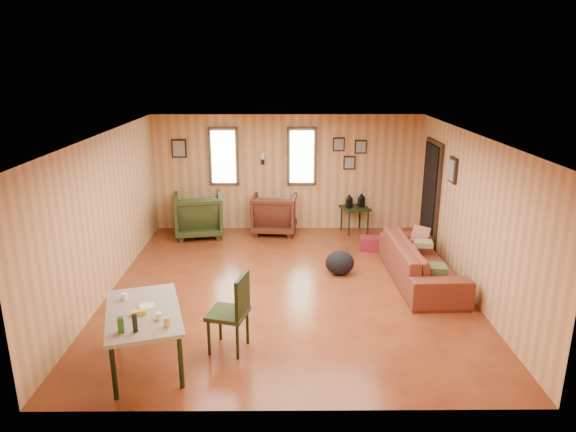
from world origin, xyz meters
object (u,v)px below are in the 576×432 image
(recliner_brown, at_px, (275,211))
(end_table, at_px, (203,216))
(sofa, at_px, (422,255))
(recliner_green, at_px, (199,213))
(dining_table, at_px, (143,316))
(side_table, at_px, (355,206))

(recliner_brown, relative_size, end_table, 1.26)
(end_table, bearing_deg, sofa, -31.05)
(recliner_green, relative_size, dining_table, 0.63)
(recliner_green, bearing_deg, side_table, 173.76)
(recliner_green, height_order, side_table, recliner_green)
(end_table, bearing_deg, recliner_green, -176.45)
(sofa, height_order, recliner_green, recliner_green)
(recliner_green, bearing_deg, recliner_brown, 177.27)
(sofa, xyz_separation_m, end_table, (-3.86, 2.32, -0.04))
(sofa, height_order, dining_table, same)
(recliner_brown, xyz_separation_m, side_table, (1.66, 0.00, 0.11))
(side_table, bearing_deg, recliner_green, -176.70)
(recliner_brown, relative_size, recliner_green, 0.94)
(side_table, bearing_deg, sofa, -73.42)
(recliner_brown, xyz_separation_m, recliner_green, (-1.54, -0.18, 0.03))
(dining_table, bearing_deg, recliner_brown, 57.05)
(sofa, bearing_deg, recliner_brown, 42.13)
(dining_table, bearing_deg, end_table, 73.74)
(sofa, xyz_separation_m, dining_table, (-3.81, -2.37, 0.18))
(recliner_brown, bearing_deg, dining_table, 79.84)
(sofa, xyz_separation_m, side_table, (-0.74, 2.50, 0.12))
(recliner_brown, height_order, recliner_green, recliner_green)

